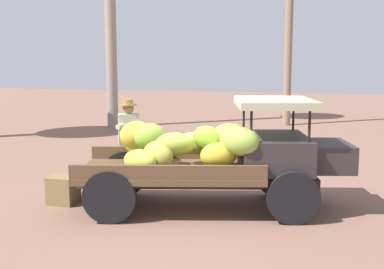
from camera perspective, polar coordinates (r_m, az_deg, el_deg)
ground_plane at (r=8.51m, az=2.68°, el=-8.28°), size 60.00×60.00×0.00m
truck at (r=8.16m, az=3.18°, el=-2.34°), size 4.65×2.60×1.85m
farmer at (r=9.68m, az=-7.37°, el=-0.30°), size 0.57×0.54×1.73m
wooden_crate at (r=8.85m, az=-14.77°, el=-6.27°), size 0.47×0.42×0.48m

